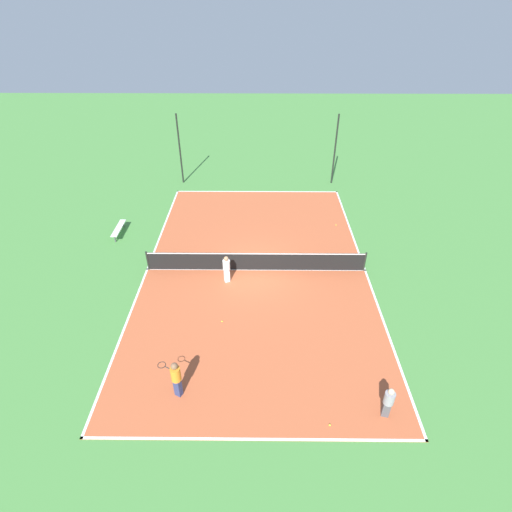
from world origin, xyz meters
The scene contains 12 objects.
ground_plane centered at (0.00, 0.00, 0.00)m, with size 80.00×80.00×0.00m, color #47843D.
court_surface centered at (0.00, 0.00, 0.01)m, with size 11.64×19.07×0.02m.
tennis_net centered at (0.00, 0.00, 0.58)m, with size 11.44×0.10×1.11m.
bench centered at (-8.27, 3.55, 0.40)m, with size 0.36×2.00×0.45m.
player_center_orange centered at (-2.79, -7.74, 0.99)m, with size 0.98×0.73×1.69m.
player_near_white centered at (-1.46, -1.00, 0.88)m, with size 0.48×0.48×1.52m.
player_baseline_gray centered at (4.60, -8.53, 0.80)m, with size 0.43×0.43×1.40m.
tennis_ball_near_net centered at (4.96, 4.66, 0.06)m, with size 0.07×0.07×0.07m, color #CCE033.
tennis_ball_far_baseline centered at (-1.49, -3.94, 0.06)m, with size 0.07×0.07×0.07m, color #CCE033.
tennis_ball_left_sideline centered at (2.61, -8.97, 0.06)m, with size 0.07×0.07×0.07m, color #CCE033.
fence_post_back_left centered at (-5.61, 11.10, 2.55)m, with size 0.12×0.12×5.10m.
fence_post_back_right centered at (5.61, 11.10, 2.55)m, with size 0.12×0.12×5.10m.
Camera 1 is at (0.14, -16.94, 12.64)m, focal length 28.00 mm.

